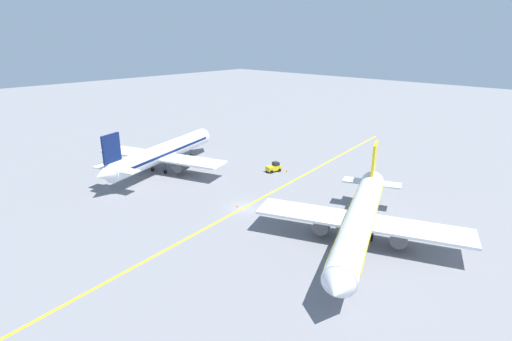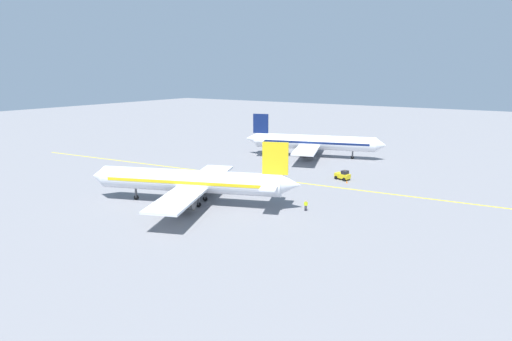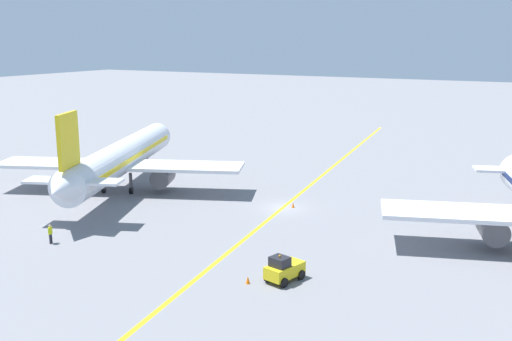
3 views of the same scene
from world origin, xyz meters
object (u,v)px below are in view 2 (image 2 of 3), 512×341
Objects in this scene: airplane_at_gate at (192,182)px; traffic_cone_mid_apron at (347,182)px; baggage_tug_white at (343,175)px; airplane_adjacent_stand at (312,143)px; ground_crew_worker at (306,205)px; traffic_cone_near_nose at (249,174)px.

traffic_cone_mid_apron is (25.64, -16.79, -3.43)m from airplane_at_gate.
baggage_tug_white is (27.69, -15.15, -2.81)m from airplane_at_gate.
airplane_at_gate reaches higher than traffic_cone_mid_apron.
baggage_tug_white is 2.70m from traffic_cone_mid_apron.
airplane_adjacent_stand is 41.97m from ground_crew_worker.
airplane_adjacent_stand is at bearing -6.66° from traffic_cone_near_nose.
baggage_tug_white reaches higher than traffic_cone_mid_apron.
traffic_cone_mid_apron is (-19.41, -16.47, -3.43)m from airplane_adjacent_stand.
airplane_adjacent_stand is 25.03m from traffic_cone_near_nose.
traffic_cone_near_nose is at bearing 105.09° from traffic_cone_mid_apron.
airplane_adjacent_stand reaches higher than traffic_cone_near_nose.
airplane_at_gate is 10.39× the size of baggage_tug_white.
ground_crew_worker reaches higher than traffic_cone_near_nose.
airplane_at_gate is 31.69m from baggage_tug_white.
ground_crew_worker is 18.96m from traffic_cone_mid_apron.
traffic_cone_mid_apron is at bearing -141.39° from baggage_tug_white.
traffic_cone_near_nose is (13.73, 19.69, -0.63)m from ground_crew_worker.
traffic_cone_mid_apron is at bearing -74.91° from traffic_cone_near_nose.
traffic_cone_near_nose is (20.42, 2.56, -3.43)m from airplane_at_gate.
airplane_at_gate is at bearing 146.78° from traffic_cone_mid_apron.
airplane_at_gate is 0.98× the size of airplane_adjacent_stand.
airplane_at_gate is 30.84m from traffic_cone_mid_apron.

